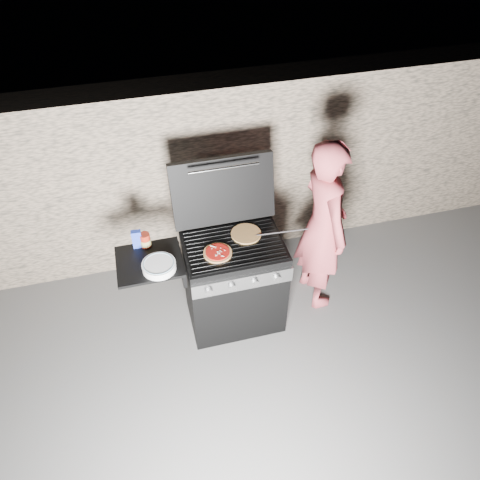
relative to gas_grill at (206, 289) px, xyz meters
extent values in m
plane|color=#52504D|center=(0.25, 0.00, -0.46)|extent=(50.00, 50.00, 0.00)
cube|color=#9F866C|center=(0.25, 1.05, 0.44)|extent=(8.00, 0.35, 1.80)
cylinder|color=tan|center=(0.37, 0.09, 0.46)|extent=(0.31, 0.31, 0.01)
cylinder|color=maroon|center=(-0.42, 0.17, 0.51)|extent=(0.09, 0.09, 0.12)
cube|color=#2038B0|center=(-0.48, 0.18, 0.53)|extent=(0.08, 0.05, 0.16)
cylinder|color=white|center=(-0.35, -0.11, 0.48)|extent=(0.27, 0.27, 0.06)
imported|color=#AF4249|center=(1.05, 0.11, 0.38)|extent=(0.45, 0.64, 1.67)
cylinder|color=black|center=(0.64, 0.00, 0.50)|extent=(0.41, 0.12, 0.09)
camera|label=1|loc=(-0.37, -2.61, 3.00)|focal=35.00mm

